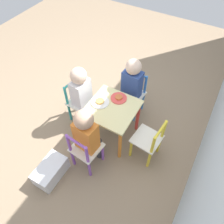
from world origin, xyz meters
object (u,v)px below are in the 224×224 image
(kids_table, at_px, (112,113))
(plate_left, at_px, (119,98))
(chair_purple, at_px, (85,150))
(storage_bin, at_px, (51,171))
(chair_teal, at_px, (80,102))
(chair_yellow, at_px, (149,141))
(child_right, at_px, (87,133))
(plate_front, at_px, (100,102))
(chair_blue, at_px, (133,95))
(child_left, at_px, (131,85))
(child_front, at_px, (82,92))

(kids_table, distance_m, plate_left, 0.17)
(chair_purple, height_order, storage_bin, chair_purple)
(storage_bin, bearing_deg, chair_teal, -167.95)
(chair_yellow, height_order, plate_left, chair_yellow)
(chair_purple, relative_size, chair_yellow, 1.00)
(child_right, height_order, storage_bin, child_right)
(kids_table, xyz_separation_m, plate_front, (-0.00, -0.14, 0.10))
(chair_teal, relative_size, chair_yellow, 1.00)
(plate_left, bearing_deg, plate_front, -45.00)
(kids_table, distance_m, chair_blue, 0.46)
(plate_front, bearing_deg, child_left, 157.18)
(kids_table, relative_size, chair_yellow, 0.90)
(kids_table, height_order, child_right, child_right)
(child_left, height_order, storage_bin, child_left)
(chair_teal, xyz_separation_m, child_front, (0.01, 0.06, 0.20))
(chair_teal, xyz_separation_m, plate_front, (0.04, 0.30, 0.21))
(chair_yellow, bearing_deg, child_left, -129.68)
(plate_front, bearing_deg, child_front, -98.33)
(plate_front, bearing_deg, storage_bin, -10.85)
(storage_bin, bearing_deg, child_right, 144.96)
(chair_blue, xyz_separation_m, chair_purple, (0.88, -0.07, 0.00))
(chair_teal, distance_m, child_front, 0.21)
(child_front, bearing_deg, storage_bin, -166.94)
(chair_teal, height_order, child_front, child_front)
(chair_purple, bearing_deg, child_left, -88.93)
(child_left, bearing_deg, plate_left, -91.87)
(chair_blue, distance_m, child_front, 0.61)
(kids_table, distance_m, child_left, 0.39)
(chair_yellow, height_order, child_left, child_left)
(chair_blue, xyz_separation_m, storage_bin, (1.16, -0.30, -0.17))
(chair_purple, xyz_separation_m, chair_yellow, (-0.39, 0.48, 0.00))
(kids_table, distance_m, child_right, 0.39)
(chair_blue, distance_m, chair_purple, 0.88)
(chair_yellow, xyz_separation_m, child_left, (-0.43, -0.42, 0.21))
(kids_table, bearing_deg, chair_teal, -95.32)
(kids_table, relative_size, storage_bin, 1.41)
(chair_blue, height_order, child_front, child_front)
(chair_blue, relative_size, child_front, 0.70)
(chair_yellow, height_order, plate_front, chair_yellow)
(child_right, xyz_separation_m, plate_left, (-0.52, 0.04, 0.00))
(chair_blue, distance_m, plate_front, 0.52)
(chair_teal, bearing_deg, plate_front, -92.42)
(chair_yellow, bearing_deg, chair_blue, -133.64)
(chair_yellow, xyz_separation_m, storage_bin, (0.68, -0.72, -0.17))
(plate_front, relative_size, storage_bin, 0.54)
(chair_purple, relative_size, child_right, 0.68)
(plate_front, height_order, storage_bin, plate_front)
(child_front, distance_m, plate_left, 0.39)
(chair_blue, bearing_deg, kids_table, -90.00)
(chair_teal, relative_size, storage_bin, 1.55)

